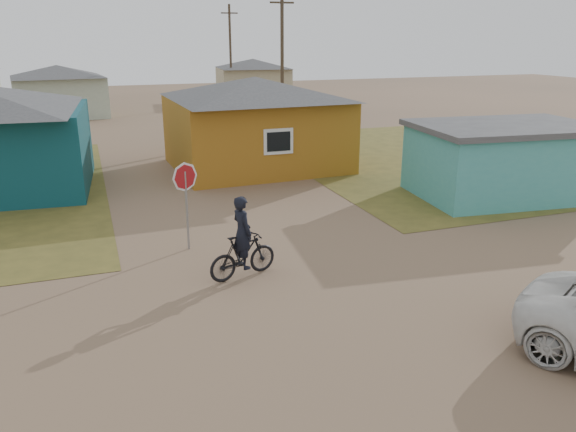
% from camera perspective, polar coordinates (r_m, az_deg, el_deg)
% --- Properties ---
extents(ground, '(120.00, 120.00, 0.00)m').
position_cam_1_polar(ground, '(11.83, 4.84, -10.27)').
color(ground, '#7F6249').
extents(grass_ne, '(20.00, 18.00, 0.00)m').
position_cam_1_polar(grass_ne, '(29.57, 19.39, 6.03)').
color(grass_ne, brown).
rests_on(grass_ne, ground).
extents(house_yellow, '(7.72, 6.76, 3.90)m').
position_cam_1_polar(house_yellow, '(24.70, -3.28, 9.56)').
color(house_yellow, '#9D6318').
rests_on(house_yellow, ground).
extents(shed_turquoise, '(6.71, 4.93, 2.60)m').
position_cam_1_polar(shed_turquoise, '(21.60, 21.06, 5.33)').
color(shed_turquoise, teal).
rests_on(shed_turquoise, ground).
extents(house_pale_west, '(7.04, 6.15, 3.60)m').
position_cam_1_polar(house_pale_west, '(43.63, -22.22, 11.72)').
color(house_pale_west, '#ACB99F').
rests_on(house_pale_west, ground).
extents(house_beige_east, '(6.95, 6.05, 3.60)m').
position_cam_1_polar(house_beige_east, '(51.64, -3.57, 13.73)').
color(house_beige_east, tan).
rests_on(house_beige_east, ground).
extents(utility_pole_near, '(1.40, 0.20, 8.00)m').
position_cam_1_polar(utility_pole_near, '(33.32, -0.60, 15.43)').
color(utility_pole_near, '#433628').
rests_on(utility_pole_near, ground).
extents(utility_pole_far, '(1.40, 0.20, 8.00)m').
position_cam_1_polar(utility_pole_far, '(48.94, -5.86, 16.12)').
color(utility_pole_far, '#433628').
rests_on(utility_pole_far, ground).
extents(stop_sign, '(0.79, 0.11, 2.42)m').
position_cam_1_polar(stop_sign, '(15.06, -10.38, 3.04)').
color(stop_sign, gray).
rests_on(stop_sign, ground).
extents(cyclist, '(1.86, 0.97, 2.02)m').
position_cam_1_polar(cyclist, '(13.42, -4.63, -3.27)').
color(cyclist, black).
rests_on(cyclist, ground).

